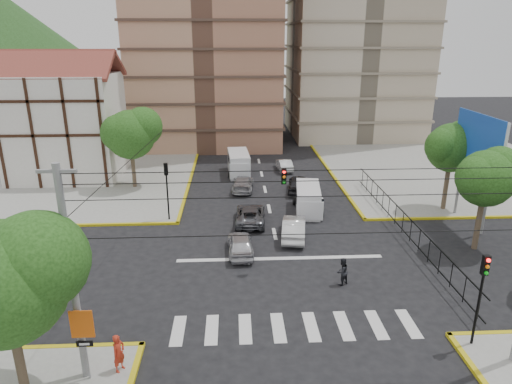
{
  "coord_description": "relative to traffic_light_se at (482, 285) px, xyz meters",
  "views": [
    {
      "loc": [
        -2.81,
        -24.6,
        13.3
      ],
      "look_at": [
        -1.45,
        2.57,
        4.0
      ],
      "focal_mm": 32.0,
      "sensor_mm": 36.0,
      "label": 1
    }
  ],
  "objects": [
    {
      "name": "billboard",
      "position": [
        6.65,
        13.8,
        2.89
      ],
      "size": [
        0.36,
        6.2,
        8.1
      ],
      "color": "slate",
      "rests_on": "ground"
    },
    {
      "name": "traffic_light_nw",
      "position": [
        -15.6,
        15.6,
        0.0
      ],
      "size": [
        0.28,
        0.22,
        4.4
      ],
      "color": "black",
      "rests_on": "ground"
    },
    {
      "name": "car_white_front_right",
      "position": [
        -6.54,
        12.14,
        -2.39
      ],
      "size": [
        2.17,
        4.59,
        1.45
      ],
      "primitive_type": "imported",
      "rotation": [
        0.0,
        0.0,
        2.99
      ],
      "color": "silver",
      "rests_on": "ground"
    },
    {
      "name": "van_right_lane",
      "position": [
        -4.77,
        16.85,
        -2.1
      ],
      "size": [
        2.35,
        4.81,
        2.08
      ],
      "rotation": [
        0.0,
        0.0,
        -0.12
      ],
      "color": "silver",
      "rests_on": "ground"
    },
    {
      "name": "stop_line",
      "position": [
        -7.8,
        9.0,
        -3.11
      ],
      "size": [
        13.0,
        0.4,
        0.01
      ],
      "primitive_type": "cube",
      "color": "silver",
      "rests_on": "ground"
    },
    {
      "name": "car_silver_rear_left",
      "position": [
        -9.82,
        22.68,
        -2.46
      ],
      "size": [
        2.21,
        4.64,
        1.31
      ],
      "primitive_type": "imported",
      "rotation": [
        0.0,
        0.0,
        3.06
      ],
      "color": "#A6A6AA",
      "rests_on": "ground"
    },
    {
      "name": "ground",
      "position": [
        -7.8,
        7.8,
        -3.11
      ],
      "size": [
        160.0,
        160.0,
        0.0
      ],
      "primitive_type": "plane",
      "color": "black",
      "rests_on": "ground"
    },
    {
      "name": "sidewalk_ne",
      "position": [
        12.2,
        27.8,
        -3.04
      ],
      "size": [
        26.0,
        26.0,
        0.15
      ],
      "primitive_type": "cube",
      "color": "gray",
      "rests_on": "ground"
    },
    {
      "name": "traffic_light_se",
      "position": [
        0.0,
        0.0,
        0.0
      ],
      "size": [
        0.28,
        0.22,
        4.4
      ],
      "color": "black",
      "rests_on": "ground"
    },
    {
      "name": "district_sign",
      "position": [
        -16.6,
        -1.44,
        -0.66
      ],
      "size": [
        0.9,
        0.12,
        3.2
      ],
      "color": "slate",
      "rests_on": "ground"
    },
    {
      "name": "van_left_lane",
      "position": [
        -10.14,
        27.6,
        -2.02
      ],
      "size": [
        2.27,
        5.11,
        2.25
      ],
      "rotation": [
        0.0,
        0.0,
        0.06
      ],
      "color": "silver",
      "rests_on": "ground"
    },
    {
      "name": "tree_park_c",
      "position": [
        6.29,
        16.81,
        2.22
      ],
      "size": [
        4.65,
        3.8,
        7.25
      ],
      "color": "#473828",
      "rests_on": "ground"
    },
    {
      "name": "tree_sw_near",
      "position": [
        -18.7,
        -2.19,
        2.16
      ],
      "size": [
        5.63,
        4.6,
        7.57
      ],
      "color": "#473828",
      "rests_on": "ground"
    },
    {
      "name": "pedestrian_sw_corner",
      "position": [
        -15.47,
        -0.98,
        -2.12
      ],
      "size": [
        0.65,
        0.73,
        1.67
      ],
      "primitive_type": "imported",
      "rotation": [
        0.0,
        0.0,
        1.06
      ],
      "color": "red",
      "rests_on": "sidewalk_sw"
    },
    {
      "name": "pedestrian_crosswalk",
      "position": [
        -4.65,
        5.67,
        -2.3
      ],
      "size": [
        1.0,
        0.95,
        1.62
      ],
      "primitive_type": "imported",
      "rotation": [
        0.0,
        0.0,
        3.72
      ],
      "color": "black",
      "rests_on": "ground"
    },
    {
      "name": "car_darkgrey_mid_right",
      "position": [
        -4.84,
        22.07,
        -2.36
      ],
      "size": [
        2.43,
        4.62,
        1.5
      ],
      "primitive_type": "imported",
      "rotation": [
        0.0,
        0.0,
        2.99
      ],
      "color": "#242426",
      "rests_on": "ground"
    },
    {
      "name": "tree_park_a",
      "position": [
        5.28,
        9.81,
        1.9
      ],
      "size": [
        4.41,
        3.6,
        6.83
      ],
      "color": "#473828",
      "rests_on": "ground"
    },
    {
      "name": "utility_pole_sw",
      "position": [
        -16.8,
        -1.2,
        1.65
      ],
      "size": [
        1.4,
        0.28,
        9.0
      ],
      "color": "slate",
      "rests_on": "ground"
    },
    {
      "name": "car_grey_mid_left",
      "position": [
        -9.44,
        15.0,
        -2.46
      ],
      "size": [
        2.42,
        4.78,
        1.29
      ],
      "primitive_type": "imported",
      "rotation": [
        0.0,
        0.0,
        3.08
      ],
      "color": "#595A60",
      "rests_on": "ground"
    },
    {
      "name": "tree_tudor",
      "position": [
        -19.7,
        23.81,
        2.11
      ],
      "size": [
        5.39,
        4.4,
        7.43
      ],
      "color": "#473828",
      "rests_on": "ground"
    },
    {
      "name": "traffic_light_hanging",
      "position": [
        -7.8,
        5.76,
        2.79
      ],
      "size": [
        18.0,
        9.12,
        0.92
      ],
      "color": "black",
      "rests_on": "ground"
    },
    {
      "name": "car_white_rear_right",
      "position": [
        -5.37,
        28.93,
        -2.5
      ],
      "size": [
        1.58,
        3.82,
        1.23
      ],
      "primitive_type": "imported",
      "rotation": [
        0.0,
        0.0,
        3.22
      ],
      "color": "silver",
      "rests_on": "ground"
    },
    {
      "name": "tudor_building",
      "position": [
        -26.8,
        27.8,
        2.14
      ],
      "size": [
        10.8,
        8.05,
        12.23
      ],
      "color": "silver",
      "rests_on": "ground"
    },
    {
      "name": "sidewalk_nw",
      "position": [
        -27.8,
        27.8,
        -3.04
      ],
      "size": [
        26.0,
        26.0,
        0.15
      ],
      "primitive_type": "cube",
      "color": "gray",
      "rests_on": "ground"
    },
    {
      "name": "crosswalk_stripes",
      "position": [
        -7.8,
        1.8,
        -3.11
      ],
      "size": [
        12.0,
        2.4,
        0.01
      ],
      "primitive_type": "cube",
      "color": "silver",
      "rests_on": "ground"
    },
    {
      "name": "park_fence",
      "position": [
        1.2,
        12.3,
        -3.11
      ],
      "size": [
        0.1,
        22.5,
        1.66
      ],
      "primitive_type": null,
      "color": "black",
      "rests_on": "ground"
    },
    {
      "name": "car_silver_front_left",
      "position": [
        -10.28,
        9.84,
        -2.44
      ],
      "size": [
        1.77,
        4.03,
        1.35
      ],
      "primitive_type": "imported",
      "rotation": [
        0.0,
        0.0,
        3.19
      ],
      "color": "silver",
      "rests_on": "ground"
    }
  ]
}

